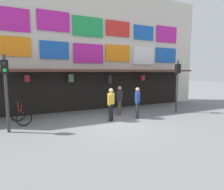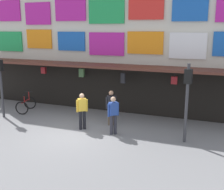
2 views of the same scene
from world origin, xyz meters
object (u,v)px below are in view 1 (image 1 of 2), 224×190
(traffic_light_far, at_px, (177,78))
(pedestrian_in_red, at_px, (120,99))
(pedestrian_in_white, at_px, (137,101))
(pedestrian_in_purple, at_px, (111,103))
(bicycle_parked, at_px, (21,116))
(traffic_light_near, at_px, (5,81))

(traffic_light_far, distance_m, pedestrian_in_red, 3.82)
(pedestrian_in_white, bearing_deg, pedestrian_in_purple, 176.88)
(bicycle_parked, height_order, pedestrian_in_white, pedestrian_in_white)
(traffic_light_far, height_order, pedestrian_in_purple, traffic_light_far)
(pedestrian_in_purple, bearing_deg, pedestrian_in_red, 44.84)
(traffic_light_near, xyz_separation_m, traffic_light_far, (9.18, 0.02, 0.00))
(bicycle_parked, height_order, pedestrian_in_red, pedestrian_in_red)
(bicycle_parked, height_order, pedestrian_in_purple, pedestrian_in_purple)
(traffic_light_far, height_order, pedestrian_in_white, traffic_light_far)
(traffic_light_near, xyz_separation_m, bicycle_parked, (0.45, 1.26, -1.75))
(traffic_light_near, bearing_deg, pedestrian_in_red, 8.66)
(pedestrian_in_white, relative_size, pedestrian_in_purple, 1.00)
(pedestrian_in_red, xyz_separation_m, pedestrian_in_purple, (-1.01, -1.01, 0.00))
(traffic_light_near, relative_size, traffic_light_far, 1.00)
(traffic_light_far, height_order, bicycle_parked, traffic_light_far)
(bicycle_parked, xyz_separation_m, pedestrian_in_white, (5.72, -1.49, 0.55))
(traffic_light_far, bearing_deg, pedestrian_in_purple, -177.89)
(pedestrian_in_red, bearing_deg, traffic_light_far, -13.39)
(traffic_light_far, xyz_separation_m, pedestrian_in_white, (-3.01, -0.25, -1.19))
(pedestrian_in_white, bearing_deg, pedestrian_in_red, 115.52)
(bicycle_parked, bearing_deg, traffic_light_near, -109.64)
(traffic_light_near, bearing_deg, traffic_light_far, 0.12)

